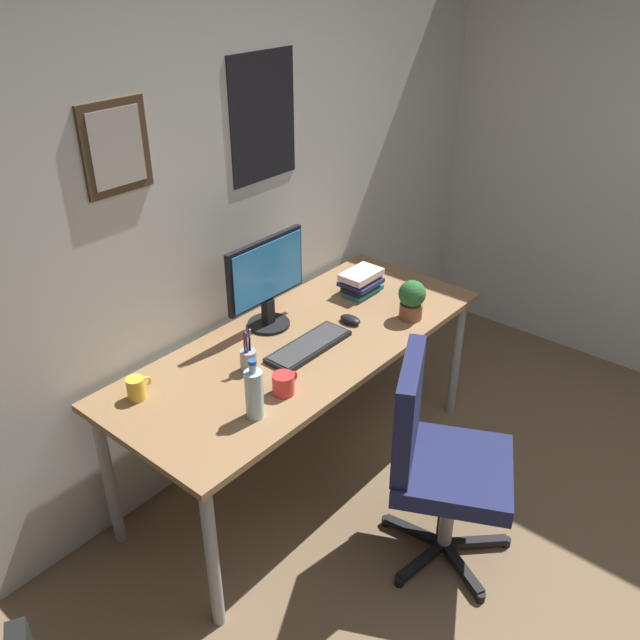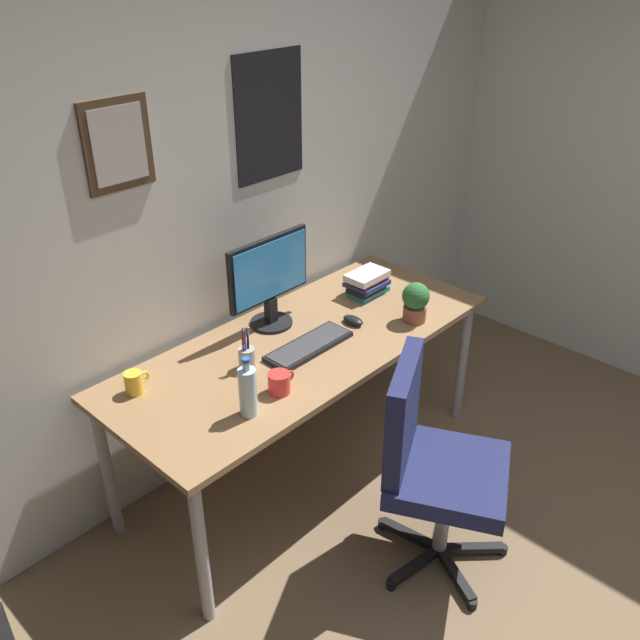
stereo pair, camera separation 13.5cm
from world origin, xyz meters
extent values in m
cube|color=silver|center=(0.00, 2.15, 1.30)|extent=(4.40, 0.08, 2.60)
cube|color=#4C3823|center=(-0.41, 2.11, 1.67)|extent=(0.28, 0.02, 0.34)
cube|color=beige|center=(-0.41, 2.09, 1.67)|extent=(0.22, 0.00, 0.28)
cube|color=black|center=(0.36, 2.11, 1.64)|extent=(0.40, 0.01, 0.56)
cube|color=#936D47|center=(0.13, 1.69, 0.73)|extent=(1.87, 0.77, 0.03)
cylinder|color=#9EA0A5|center=(-0.74, 1.36, 0.36)|extent=(0.05, 0.05, 0.72)
cylinder|color=#9EA0A5|center=(1.01, 1.36, 0.36)|extent=(0.05, 0.05, 0.72)
cylinder|color=#9EA0A5|center=(-0.74, 2.01, 0.36)|extent=(0.05, 0.05, 0.72)
cylinder|color=#9EA0A5|center=(1.01, 2.01, 0.36)|extent=(0.05, 0.05, 0.72)
cube|color=#1E234C|center=(0.13, 0.88, 0.46)|extent=(0.62, 0.62, 0.08)
cube|color=#1E234C|center=(0.04, 1.06, 0.72)|extent=(0.41, 0.25, 0.45)
cylinder|color=#9EA0A5|center=(0.13, 0.88, 0.21)|extent=(0.08, 0.08, 0.42)
cube|color=black|center=(0.25, 0.94, 0.04)|extent=(0.27, 0.16, 0.03)
cylinder|color=black|center=(0.38, 1.00, 0.02)|extent=(0.05, 0.05, 0.04)
cube|color=black|center=(0.11, 1.02, 0.04)|extent=(0.08, 0.28, 0.03)
cylinder|color=black|center=(0.09, 1.15, 0.02)|extent=(0.05, 0.05, 0.04)
cube|color=black|center=(-0.01, 0.90, 0.04)|extent=(0.28, 0.08, 0.03)
cylinder|color=black|center=(-0.15, 0.92, 0.02)|extent=(0.05, 0.05, 0.04)
cube|color=black|center=(0.07, 0.75, 0.04)|extent=(0.16, 0.27, 0.03)
cylinder|color=black|center=(0.00, 0.63, 0.02)|extent=(0.05, 0.05, 0.04)
cube|color=black|center=(0.23, 0.78, 0.04)|extent=(0.23, 0.23, 0.03)
cylinder|color=black|center=(0.33, 0.68, 0.02)|extent=(0.05, 0.05, 0.04)
cylinder|color=black|center=(0.14, 1.91, 0.75)|extent=(0.20, 0.20, 0.01)
cube|color=black|center=(0.14, 1.91, 0.82)|extent=(0.05, 0.04, 0.12)
cube|color=black|center=(0.14, 1.92, 1.03)|extent=(0.46, 0.02, 0.30)
cube|color=#338CD8|center=(0.14, 1.90, 1.03)|extent=(0.43, 0.00, 0.27)
cube|color=black|center=(0.11, 1.63, 0.76)|extent=(0.43, 0.15, 0.02)
cube|color=#38383A|center=(0.11, 1.63, 0.77)|extent=(0.41, 0.13, 0.00)
ellipsoid|color=black|center=(0.41, 1.63, 0.76)|extent=(0.06, 0.11, 0.04)
cylinder|color=silver|center=(-0.39, 1.47, 0.85)|extent=(0.07, 0.07, 0.20)
cylinder|color=silver|center=(-0.39, 1.47, 0.97)|extent=(0.03, 0.03, 0.04)
cylinder|color=#2659B2|center=(-0.39, 1.47, 0.99)|extent=(0.03, 0.03, 0.01)
cylinder|color=yellow|center=(-0.61, 1.91, 0.79)|extent=(0.07, 0.07, 0.09)
torus|color=yellow|center=(-0.56, 1.91, 0.80)|extent=(0.05, 0.01, 0.05)
cylinder|color=red|center=(-0.21, 1.49, 0.79)|extent=(0.09, 0.09, 0.09)
torus|color=red|center=(-0.15, 1.49, 0.79)|extent=(0.05, 0.01, 0.05)
cylinder|color=brown|center=(0.63, 1.44, 0.78)|extent=(0.11, 0.11, 0.07)
sphere|color=#2D6B33|center=(0.63, 1.44, 0.88)|extent=(0.13, 0.13, 0.13)
ellipsoid|color=#287A38|center=(0.60, 1.47, 0.89)|extent=(0.07, 0.08, 0.02)
ellipsoid|color=#287A38|center=(0.66, 1.46, 0.88)|extent=(0.07, 0.08, 0.02)
ellipsoid|color=#287A38|center=(0.60, 1.41, 0.90)|extent=(0.08, 0.07, 0.02)
cylinder|color=#9EA0A5|center=(-0.18, 1.71, 0.79)|extent=(0.07, 0.07, 0.09)
cylinder|color=#263FBF|center=(-0.19, 1.70, 0.87)|extent=(0.01, 0.01, 0.13)
cylinder|color=red|center=(-0.20, 1.72, 0.87)|extent=(0.01, 0.01, 0.13)
cylinder|color=black|center=(-0.17, 1.71, 0.87)|extent=(0.01, 0.01, 0.13)
cylinder|color=#9EA0A5|center=(-0.17, 1.71, 0.88)|extent=(0.01, 0.03, 0.14)
cylinder|color=#9EA0A5|center=(-0.19, 1.71, 0.88)|extent=(0.01, 0.02, 0.14)
cube|color=#26727A|center=(0.69, 1.77, 0.76)|extent=(0.21, 0.12, 0.02)
cube|color=black|center=(0.68, 1.78, 0.78)|extent=(0.18, 0.12, 0.02)
cube|color=navy|center=(0.69, 1.79, 0.80)|extent=(0.19, 0.16, 0.02)
cube|color=#B22D28|center=(0.70, 1.78, 0.82)|extent=(0.19, 0.12, 0.02)
cube|color=silver|center=(0.69, 1.78, 0.85)|extent=(0.21, 0.14, 0.03)
camera|label=1|loc=(-1.79, -0.03, 2.33)|focal=37.70mm
camera|label=2|loc=(-1.70, -0.14, 2.33)|focal=37.70mm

